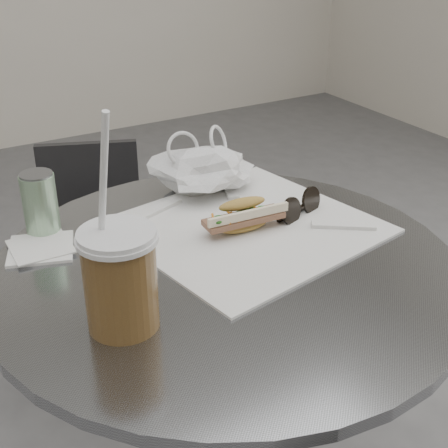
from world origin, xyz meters
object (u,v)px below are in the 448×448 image
banh_mi (243,216)px  drink_can (40,204)px  iced_coffee (120,278)px  sunglasses (300,207)px  chair_far (97,281)px  cafe_table (226,391)px

banh_mi → drink_can: bearing=154.0°
banh_mi → iced_coffee: 0.32m
banh_mi → sunglasses: bearing=3.3°
chair_far → iced_coffee: (-0.21, -0.80, 0.52)m
chair_far → iced_coffee: iced_coffee is taller
banh_mi → cafe_table: bearing=-132.6°
cafe_table → sunglasses: (0.20, 0.07, 0.29)m
chair_far → sunglasses: 0.83m
iced_coffee → cafe_table: bearing=19.5°
drink_can → chair_far: bearing=64.7°
banh_mi → iced_coffee: iced_coffee is taller
cafe_table → iced_coffee: iced_coffee is taller
cafe_table → chair_far: 0.75m
iced_coffee → sunglasses: (0.41, 0.14, -0.06)m
sunglasses → drink_can: bearing=139.0°
cafe_table → banh_mi: bearing=43.4°
banh_mi → drink_can: (-0.30, 0.17, 0.02)m
cafe_table → iced_coffee: 0.41m
sunglasses → iced_coffee: bearing=-178.9°
banh_mi → drink_can: 0.35m
chair_far → drink_can: 0.73m
sunglasses → banh_mi: bearing=160.8°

